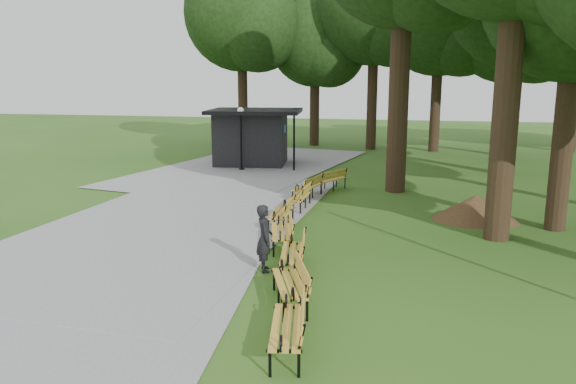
% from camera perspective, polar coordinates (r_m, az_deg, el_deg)
% --- Properties ---
extents(ground, '(100.00, 100.00, 0.00)m').
position_cam_1_polar(ground, '(14.51, -1.67, -6.44)').
color(ground, '#2B5518').
rests_on(ground, ground).
extents(path, '(12.00, 38.00, 0.06)m').
position_cam_1_polar(path, '(18.54, -11.34, -2.59)').
color(path, gray).
rests_on(path, ground).
extents(person, '(0.58, 0.69, 1.60)m').
position_cam_1_polar(person, '(13.13, -2.42, -4.73)').
color(person, black).
rests_on(person, ground).
extents(kiosk, '(5.18, 4.66, 2.92)m').
position_cam_1_polar(kiosk, '(29.57, -3.79, 5.62)').
color(kiosk, black).
rests_on(kiosk, ground).
extents(lamp_post, '(0.32, 0.32, 3.12)m').
position_cam_1_polar(lamp_post, '(27.59, -4.84, 6.82)').
color(lamp_post, black).
rests_on(lamp_post, ground).
extents(dirt_mound, '(2.29, 2.29, 0.84)m').
position_cam_1_polar(dirt_mound, '(18.86, 18.62, -1.51)').
color(dirt_mound, '#47301C').
rests_on(dirt_mound, ground).
extents(bench_0, '(0.98, 1.98, 0.88)m').
position_cam_1_polar(bench_0, '(9.49, -0.12, -13.61)').
color(bench_0, gold).
rests_on(bench_0, ground).
extents(bench_1, '(1.27, 2.00, 0.88)m').
position_cam_1_polar(bench_1, '(11.31, 0.15, -9.37)').
color(bench_1, gold).
rests_on(bench_1, ground).
extents(bench_2, '(0.96, 1.98, 0.88)m').
position_cam_1_polar(bench_2, '(13.19, 0.42, -6.29)').
color(bench_2, gold).
rests_on(bench_2, ground).
extents(bench_3, '(1.12, 2.00, 0.88)m').
position_cam_1_polar(bench_3, '(15.02, -0.70, -4.06)').
color(bench_3, gold).
rests_on(bench_3, ground).
extents(bench_4, '(0.73, 1.93, 0.88)m').
position_cam_1_polar(bench_4, '(17.10, -0.70, -2.14)').
color(bench_4, gold).
rests_on(bench_4, ground).
extents(bench_5, '(0.65, 1.90, 0.88)m').
position_cam_1_polar(bench_5, '(19.42, 1.15, -0.48)').
color(bench_5, gold).
rests_on(bench_5, ground).
extents(bench_6, '(1.05, 1.99, 0.88)m').
position_cam_1_polar(bench_6, '(21.13, 1.99, 0.49)').
color(bench_6, gold).
rests_on(bench_6, ground).
extents(bench_7, '(1.43, 1.98, 0.88)m').
position_cam_1_polar(bench_7, '(22.71, 4.23, 1.24)').
color(bench_7, gold).
rests_on(bench_7, ground).
extents(tree_backdrop, '(36.97, 10.11, 16.42)m').
position_cam_1_polar(tree_backdrop, '(36.73, 18.96, 16.73)').
color(tree_backdrop, black).
rests_on(tree_backdrop, ground).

